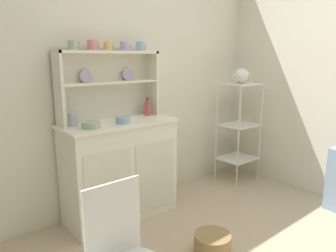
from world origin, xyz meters
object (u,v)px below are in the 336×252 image
Objects in this scene: jam_bottle at (148,108)px; porcelain_teapot at (241,76)px; hutch_cabinet at (120,169)px; floor_basket at (212,244)px; bakers_rack at (239,122)px; utensil_jar at (73,119)px; hutch_shelf_unit at (108,79)px; cup_sage_0 at (73,45)px; bowl_mixing_large at (91,125)px.

porcelain_teapot is at bearing -10.82° from jam_bottle.
hutch_cabinet is at bearing -166.93° from jam_bottle.
bakers_rack is at bearing 31.94° from floor_basket.
bakers_rack is at bearing -4.92° from hutch_cabinet.
porcelain_teapot is at bearing -6.30° from utensil_jar.
floor_basket is (0.21, -0.93, -0.37)m from hutch_cabinet.
bakers_rack is at bearing -10.97° from hutch_shelf_unit.
utensil_jar is (-0.37, 0.08, 0.49)m from hutch_cabinet.
hutch_cabinet is 0.63m from jam_bottle.
hutch_cabinet is 0.62m from utensil_jar.
hutch_shelf_unit is 0.48m from utensil_jar.
hutch_shelf_unit is at bearing 168.52° from jam_bottle.
cup_sage_0 reaches higher than porcelain_teapot.
bowl_mixing_large is (-1.79, 0.06, 0.21)m from bakers_rack.
bowl_mixing_large is at bearing -62.29° from utensil_jar.
hutch_cabinet is 1.03m from floor_basket.
porcelain_teapot is (1.29, 0.80, 1.15)m from floor_basket.
hutch_shelf_unit is 0.48m from jam_bottle.
utensil_jar is at bearing 173.70° from bakers_rack.
jam_bottle is 0.66× the size of porcelain_teapot.
hutch_cabinet is at bearing -11.75° from utensil_jar.
bakers_rack is (1.50, -0.29, -0.54)m from hutch_shelf_unit.
bakers_rack is 4.20× the size of floor_basket.
bakers_rack is 0.52m from porcelain_teapot.
bowl_mixing_large is 1.82m from porcelain_teapot.
cup_sage_0 is at bearing 177.00° from jam_bottle.
hutch_shelf_unit is at bearing 169.01° from porcelain_teapot.
cup_sage_0 is at bearing 96.60° from bowl_mixing_large.
floor_basket is at bearing -77.22° from hutch_cabinet.
hutch_shelf_unit is at bearing 90.00° from hutch_cabinet.
utensil_jar is at bearing -141.67° from cup_sage_0.
porcelain_teapot is at bearing 31.98° from floor_basket.
hutch_cabinet is at bearing 175.08° from bakers_rack.
bowl_mixing_large is at bearing 178.21° from porcelain_teapot.
bakers_rack reaches higher than utensil_jar.
bakers_rack is 1.64m from floor_basket.
floor_basket is 2.97× the size of cup_sage_0.
utensil_jar is (-0.08, 0.15, 0.03)m from bowl_mixing_large.
hutch_shelf_unit is at bearing 100.94° from floor_basket.
utensil_jar is at bearing 120.05° from floor_basket.
bowl_mixing_large is 0.61× the size of utensil_jar.
hutch_shelf_unit is 3.68× the size of porcelain_teapot.
bakers_rack reaches higher than bowl_mixing_large.
cup_sage_0 is at bearing 116.58° from floor_basket.
porcelain_teapot reaches higher than utensil_jar.
bowl_mixing_large is 0.69m from jam_bottle.
utensil_jar is (-0.74, -0.01, -0.01)m from jam_bottle.
floor_basket is at bearing -63.42° from cup_sage_0.
floor_basket is at bearing -79.06° from hutch_shelf_unit.
bakers_rack is 2.01m from cup_sage_0.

